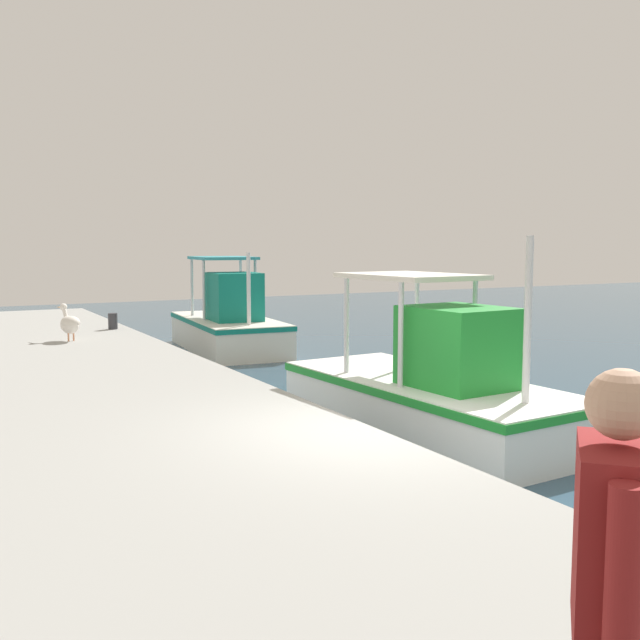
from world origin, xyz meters
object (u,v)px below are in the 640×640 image
(fishing_boat_nearest, at_px, (229,325))
(pelican, at_px, (70,323))
(mooring_bollard_nearest, at_px, (113,321))
(fishing_boat_second, at_px, (432,391))
(fisherman_standing, at_px, (613,615))

(fishing_boat_nearest, relative_size, pelican, 5.41)
(fishing_boat_nearest, bearing_deg, mooring_bollard_nearest, -86.89)
(pelican, bearing_deg, fishing_boat_nearest, 113.62)
(pelican, bearing_deg, fishing_boat_second, 27.86)
(pelican, distance_m, mooring_bollard_nearest, 2.26)
(fishing_boat_second, distance_m, pelican, 8.75)
(fishing_boat_second, xyz_separation_m, pelican, (-7.72, -4.08, 0.53))
(fisherman_standing, relative_size, mooring_bollard_nearest, 4.37)
(fishing_boat_second, height_order, mooring_bollard_nearest, fishing_boat_second)
(fishing_boat_second, height_order, fisherman_standing, fishing_boat_second)
(fishing_boat_second, bearing_deg, mooring_bollard_nearest, -163.98)
(pelican, xyz_separation_m, mooring_bollard_nearest, (-1.81, 1.34, -0.20))
(fisherman_standing, bearing_deg, fishing_boat_nearest, 162.37)
(fishing_boat_nearest, xyz_separation_m, pelican, (1.98, -4.54, 0.48))
(fishing_boat_nearest, xyz_separation_m, mooring_bollard_nearest, (0.17, -3.20, 0.29))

